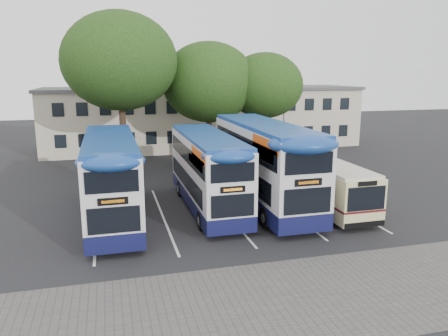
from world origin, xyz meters
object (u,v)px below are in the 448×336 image
object	(u,v)px
bus_dd_left	(111,175)
lamp_post	(284,101)
bus_dd_right	(264,160)
bus_dd_mid	(207,168)
tree_left	(120,61)
bus_single	(321,180)
tree_right	(265,86)
tree_mid	(209,82)

from	to	relation	value
bus_dd_left	lamp_post	bearing A→B (deg)	42.82
bus_dd_right	bus_dd_mid	bearing A→B (deg)	176.81
bus_dd_left	bus_dd_mid	xyz separation A→B (m)	(5.32, 0.61, -0.09)
tree_left	bus_dd_mid	world-z (taller)	tree_left
bus_dd_mid	bus_single	size ratio (longest dim) A/B	1.12
bus_dd_left	bus_dd_mid	distance (m)	5.36
tree_left	bus_dd_right	xyz separation A→B (m)	(7.54, -10.88, -5.82)
tree_left	bus_single	xyz separation A→B (m)	(10.77, -11.86, -6.95)
lamp_post	tree_right	size ratio (longest dim) A/B	0.97
bus_single	tree_left	bearing A→B (deg)	132.25
tree_left	bus_dd_right	bearing A→B (deg)	-55.29
tree_right	bus_dd_right	xyz separation A→B (m)	(-4.31, -11.76, -3.90)
tree_mid	tree_right	bearing A→B (deg)	-8.95
tree_mid	bus_dd_left	bearing A→B (deg)	-122.71
bus_dd_mid	tree_mid	bearing A→B (deg)	76.39
lamp_post	tree_mid	xyz separation A→B (m)	(-7.56, -1.77, 1.80)
bus_dd_left	bus_single	distance (m)	11.93
lamp_post	bus_dd_mid	distance (m)	17.80
tree_right	lamp_post	bearing A→B (deg)	40.87
lamp_post	bus_dd_left	bearing A→B (deg)	-137.18
lamp_post	bus_dd_right	bearing A→B (deg)	-116.82
tree_mid	bus_dd_mid	distance (m)	13.44
tree_mid	bus_dd_right	size ratio (longest dim) A/B	0.87
tree_right	bus_dd_left	world-z (taller)	tree_right
bus_dd_mid	bus_dd_right	bearing A→B (deg)	-3.19
bus_dd_mid	bus_single	xyz separation A→B (m)	(6.56, -1.16, -0.82)
bus_single	lamp_post	bearing A→B (deg)	75.38
bus_dd_mid	bus_single	bearing A→B (deg)	-10.05
tree_left	bus_single	bearing A→B (deg)	-47.75
tree_mid	tree_left	bearing A→B (deg)	-167.36
bus_dd_mid	lamp_post	bearing A→B (deg)	53.18
tree_left	tree_right	xyz separation A→B (m)	(11.85, 0.88, -1.92)
tree_mid	bus_dd_left	distance (m)	15.98
lamp_post	tree_left	world-z (taller)	tree_left
tree_left	tree_mid	world-z (taller)	tree_left
bus_dd_right	bus_single	xyz separation A→B (m)	(3.24, -0.98, -1.13)
bus_dd_right	bus_single	size ratio (longest dim) A/B	1.27
tree_mid	bus_dd_left	world-z (taller)	tree_mid
tree_right	bus_single	xyz separation A→B (m)	(-1.08, -12.74, -5.03)
bus_dd_right	bus_dd_left	bearing A→B (deg)	-177.16
lamp_post	bus_single	bearing A→B (deg)	-104.62
lamp_post	bus_single	world-z (taller)	lamp_post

